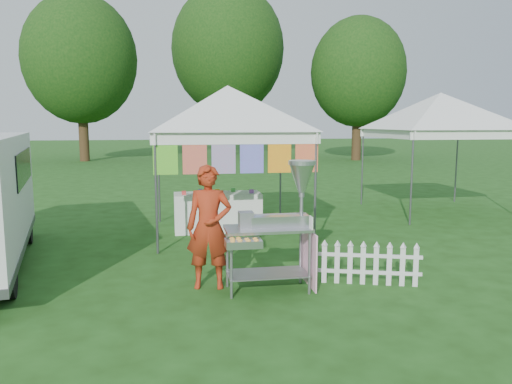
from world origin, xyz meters
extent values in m
plane|color=#1F4513|center=(0.00, 0.00, 0.00)|extent=(120.00, 120.00, 0.00)
cylinder|color=#59595E|center=(-1.42, 2.08, 1.05)|extent=(0.04, 0.04, 2.10)
cylinder|color=#59595E|center=(1.42, 2.08, 1.05)|extent=(0.04, 0.04, 2.10)
cylinder|color=#59595E|center=(-1.42, 4.92, 1.05)|extent=(0.04, 0.04, 2.10)
cylinder|color=#59595E|center=(1.42, 4.92, 1.05)|extent=(0.04, 0.04, 2.10)
cube|color=white|center=(0.00, 2.08, 2.00)|extent=(3.00, 0.03, 0.22)
cube|color=white|center=(0.00, 4.92, 2.00)|extent=(3.00, 0.03, 0.22)
pyramid|color=white|center=(0.00, 3.50, 3.00)|extent=(4.24, 4.24, 0.90)
cylinder|color=#59595E|center=(0.00, 2.08, 2.08)|extent=(3.00, 0.03, 0.03)
cube|color=#178B21|center=(-1.25, 2.08, 1.73)|extent=(0.42, 0.01, 0.70)
cube|color=#BF1762|center=(-0.75, 2.08, 1.73)|extent=(0.42, 0.01, 0.70)
cube|color=#36B7CC|center=(-0.25, 2.08, 1.73)|extent=(0.42, 0.01, 0.70)
cube|color=purple|center=(0.25, 2.08, 1.73)|extent=(0.42, 0.01, 0.70)
cube|color=#E04918|center=(0.75, 2.08, 1.73)|extent=(0.42, 0.01, 0.70)
cube|color=#D81843|center=(1.25, 2.08, 1.73)|extent=(0.42, 0.01, 0.70)
cylinder|color=#59595E|center=(4.08, 3.58, 1.05)|extent=(0.04, 0.04, 2.10)
cylinder|color=#59595E|center=(4.08, 6.42, 1.05)|extent=(0.04, 0.04, 2.10)
cylinder|color=#59595E|center=(6.92, 6.42, 1.05)|extent=(0.04, 0.04, 2.10)
cube|color=white|center=(5.50, 3.58, 2.00)|extent=(3.00, 0.03, 0.22)
cube|color=white|center=(5.50, 6.42, 2.00)|extent=(3.00, 0.03, 0.22)
pyramid|color=white|center=(5.50, 5.00, 3.00)|extent=(4.24, 4.24, 0.90)
cylinder|color=#59595E|center=(5.50, 3.58, 2.08)|extent=(3.00, 0.03, 0.03)
cylinder|color=#3E2916|center=(-6.00, 24.00, 1.98)|extent=(0.56, 0.56, 3.96)
ellipsoid|color=#2C5116|center=(-6.00, 24.00, 5.85)|extent=(6.40, 6.40, 7.36)
cylinder|color=#3E2916|center=(3.00, 28.00, 2.42)|extent=(0.56, 0.56, 4.84)
ellipsoid|color=#2C5116|center=(3.00, 28.00, 7.15)|extent=(7.60, 7.60, 8.74)
cylinder|color=#3E2916|center=(10.00, 22.00, 1.76)|extent=(0.56, 0.56, 3.52)
ellipsoid|color=#2C5116|center=(10.00, 22.00, 5.20)|extent=(5.60, 5.60, 6.44)
cylinder|color=gray|center=(-0.44, -0.38, 0.43)|extent=(0.04, 0.04, 0.86)
cylinder|color=gray|center=(0.61, -0.39, 0.43)|extent=(0.04, 0.04, 0.86)
cylinder|color=gray|center=(-0.43, 0.09, 0.43)|extent=(0.04, 0.04, 0.86)
cylinder|color=gray|center=(0.61, 0.08, 0.43)|extent=(0.04, 0.04, 0.86)
cube|color=gray|center=(0.09, -0.15, 0.24)|extent=(1.09, 0.55, 0.01)
cube|color=#B7B7BC|center=(0.09, -0.15, 0.86)|extent=(1.15, 0.58, 0.04)
cube|color=#B7B7BC|center=(0.26, -0.10, 0.95)|extent=(0.81, 0.24, 0.14)
cube|color=gray|center=(-0.20, -0.10, 0.98)|extent=(0.19, 0.21, 0.21)
cylinder|color=gray|center=(0.56, -0.10, 1.29)|extent=(0.05, 0.05, 0.86)
cone|color=#B7B7BC|center=(0.56, -0.10, 1.53)|extent=(0.35, 0.35, 0.38)
cylinder|color=#B7B7BC|center=(0.56, -0.10, 1.74)|extent=(0.37, 0.37, 0.06)
cube|color=#B7B7BC|center=(-0.30, -0.51, 0.76)|extent=(0.46, 0.29, 0.10)
cube|color=#FFABCF|center=(0.67, -0.15, 0.43)|extent=(0.02, 0.72, 0.77)
cube|color=white|center=(0.61, -0.42, 0.97)|extent=(0.02, 0.13, 0.17)
imported|color=#9B2A13|center=(-0.67, 0.12, 0.85)|extent=(0.67, 0.49, 1.70)
cube|color=black|center=(-3.58, 2.29, 1.53)|extent=(0.52, 2.68, 0.54)
cylinder|color=black|center=(-3.31, 0.13, 0.34)|extent=(0.34, 0.70, 0.67)
cylinder|color=black|center=(-3.89, 3.24, 0.34)|extent=(0.34, 0.70, 0.67)
cube|color=silver|center=(0.95, 0.03, 0.28)|extent=(0.07, 0.04, 0.56)
cube|color=silver|center=(1.12, -0.02, 0.28)|extent=(0.07, 0.04, 0.56)
cube|color=silver|center=(1.29, -0.08, 0.28)|extent=(0.07, 0.04, 0.56)
cube|color=silver|center=(1.46, -0.14, 0.28)|extent=(0.07, 0.04, 0.56)
cube|color=silver|center=(1.63, -0.19, 0.28)|extent=(0.07, 0.04, 0.56)
cube|color=silver|center=(1.80, -0.25, 0.28)|extent=(0.07, 0.04, 0.56)
cube|color=silver|center=(1.97, -0.30, 0.28)|extent=(0.07, 0.04, 0.56)
cube|color=silver|center=(2.15, -0.36, 0.28)|extent=(0.07, 0.04, 0.56)
cube|color=silver|center=(1.55, -0.16, 0.18)|extent=(1.38, 0.47, 0.05)
cube|color=silver|center=(1.55, -0.16, 0.42)|extent=(1.38, 0.47, 0.05)
cube|color=white|center=(-0.20, 3.73, 0.40)|extent=(1.80, 0.70, 0.80)
camera|label=1|loc=(-1.21, -6.57, 2.28)|focal=35.00mm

